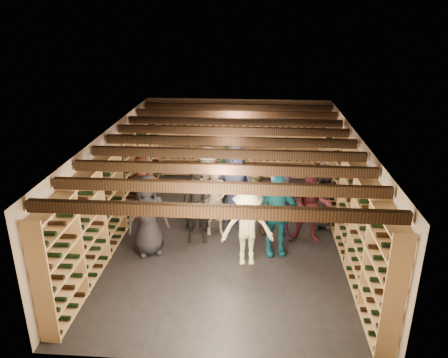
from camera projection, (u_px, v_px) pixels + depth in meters
name	position (u px, v px, depth m)	size (l,w,h in m)	color
ground	(229.00, 234.00, 10.19)	(8.00, 8.00, 0.00)	black
walls	(229.00, 187.00, 9.76)	(5.52, 8.02, 2.40)	tan
ceiling	(229.00, 135.00, 9.32)	(5.50, 8.00, 0.01)	beige
ceiling_joists	(229.00, 141.00, 9.37)	(5.40, 7.12, 0.18)	black
wine_rack_left	(117.00, 189.00, 9.98)	(0.32, 7.50, 2.15)	tan
wine_rack_right	(345.00, 195.00, 9.62)	(0.32, 7.50, 2.15)	tan
wine_rack_back	(237.00, 143.00, 13.36)	(4.70, 0.30, 2.15)	tan
crate_stack_left	(203.00, 193.00, 11.63)	(0.55, 0.41, 0.68)	tan
crate_stack_right	(258.00, 202.00, 11.30)	(0.54, 0.39, 0.51)	tan
crate_loose	(270.00, 199.00, 11.86)	(0.50, 0.33, 0.17)	tan
person_0	(147.00, 215.00, 9.13)	(0.87, 0.56, 1.77)	black
person_1	(198.00, 205.00, 9.57)	(0.66, 0.43, 1.82)	black
person_2	(257.00, 203.00, 9.97)	(0.75, 0.58, 1.54)	brown
person_3	(248.00, 227.00, 8.75)	(1.06, 0.61, 1.64)	beige
person_4	(276.00, 214.00, 9.09)	(1.07, 0.45, 1.83)	#126075
person_5	(143.00, 187.00, 10.75)	(1.50, 0.48, 1.62)	brown
person_6	(236.00, 184.00, 10.57)	(0.93, 0.60, 1.90)	#212747
person_7	(215.00, 201.00, 9.97)	(0.59, 0.39, 1.63)	gray
person_8	(312.00, 205.00, 9.60)	(0.86, 0.67, 1.76)	#4F1C23
person_9	(208.00, 180.00, 11.14)	(1.10, 0.63, 1.70)	beige
person_10	(230.00, 178.00, 11.07)	(1.07, 0.44, 1.82)	#244B35
person_11	(280.00, 204.00, 9.72)	(1.59, 0.51, 1.72)	slate
person_12	(323.00, 196.00, 10.32)	(0.77, 0.50, 1.58)	#2E2E33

